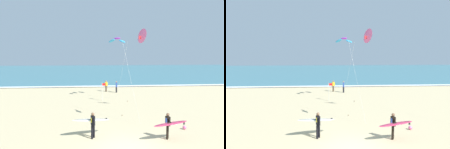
# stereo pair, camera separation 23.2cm
# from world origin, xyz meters

# --- Properties ---
(ocean_water) EXTENTS (160.00, 60.00, 0.08)m
(ocean_water) POSITION_xyz_m (0.00, 53.79, 0.04)
(ocean_water) COLOR teal
(ocean_water) RESTS_ON ground
(shoreline_foam) EXTENTS (160.00, 1.32, 0.01)m
(shoreline_foam) POSITION_xyz_m (0.00, 24.09, 0.09)
(shoreline_foam) COLOR white
(shoreline_foam) RESTS_ON ocean_water
(surfer_lead) EXTENTS (2.61, 1.34, 1.71)m
(surfer_lead) POSITION_xyz_m (-2.09, 2.16, 1.05)
(surfer_lead) COLOR black
(surfer_lead) RESTS_ON ground
(surfer_trailing) EXTENTS (2.33, 1.07, 1.71)m
(surfer_trailing) POSITION_xyz_m (2.79, 1.30, 1.04)
(surfer_trailing) COLOR black
(surfer_trailing) RESTS_ON ground
(kite_delta_rose_mid) EXTENTS (1.44, 3.28, 7.34)m
(kite_delta_rose_mid) POSITION_xyz_m (1.57, 4.29, 6.75)
(kite_delta_rose_mid) COLOR pink
(kite_delta_rose_mid) RESTS_ON ground
(kite_arc_violet_high) EXTENTS (2.31, 2.47, 7.29)m
(kite_arc_violet_high) POSITION_xyz_m (0.82, 14.03, 6.97)
(kite_arc_violet_high) COLOR #2D99DB
(kite_arc_violet_high) RESTS_ON ground
(bystander_yellow_top) EXTENTS (0.47, 0.29, 1.59)m
(bystander_yellow_top) POSITION_xyz_m (-0.17, 19.38, 0.81)
(bystander_yellow_top) COLOR #4C3D2D
(bystander_yellow_top) RESTS_ON ground
(bystander_blue_top) EXTENTS (0.22, 0.50, 1.59)m
(bystander_blue_top) POSITION_xyz_m (1.22, 18.54, 0.81)
(bystander_blue_top) COLOR black
(bystander_blue_top) RESTS_ON ground
(lifeguard_flag) EXTENTS (0.44, 0.05, 2.10)m
(lifeguard_flag) POSITION_xyz_m (-0.93, 13.33, 1.27)
(lifeguard_flag) COLOR silver
(lifeguard_flag) RESTS_ON ground
(beach_ball) EXTENTS (0.28, 0.28, 0.28)m
(beach_ball) POSITION_xyz_m (4.59, 3.13, 0.14)
(beach_ball) COLOR pink
(beach_ball) RESTS_ON ground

